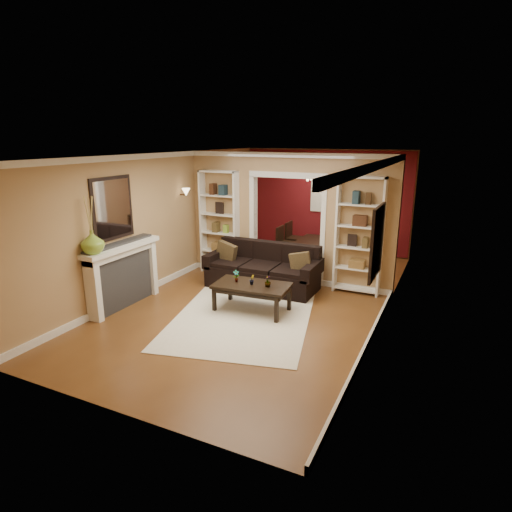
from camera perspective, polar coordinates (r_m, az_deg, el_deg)
The scene contains 30 objects.
floor at distance 8.35m, azimuth 1.06°, elevation -5.46°, with size 8.00×8.00×0.00m, color brown.
ceiling at distance 7.80m, azimuth 1.16°, elevation 13.39°, with size 8.00×8.00×0.00m, color white.
wall_back at distance 11.68m, azimuth 9.26°, elevation 7.28°, with size 8.00×8.00×0.00m, color tan.
wall_front at distance 4.75m, azimuth -19.22°, elevation -5.66°, with size 8.00×8.00×0.00m, color tan.
wall_left at distance 9.10m, azimuth -11.96°, elevation 4.82°, with size 8.00×8.00×0.00m, color tan.
wall_right at distance 7.36m, azimuth 17.30°, elevation 1.92°, with size 8.00×8.00×0.00m, color tan.
partition_wall at distance 9.05m, azimuth 4.24°, elevation 5.06°, with size 4.50×0.15×2.70m, color tan.
red_back_panel at distance 11.65m, azimuth 9.21°, elevation 7.12°, with size 4.44×0.04×2.64m, color maroon.
dining_window at distance 11.58m, azimuth 9.21°, elevation 8.22°, with size 0.78×0.03×0.98m, color #8CA5CC.
area_rug at distance 7.48m, azimuth -1.73°, elevation -8.01°, with size 2.26×3.16×0.01m, color silver.
sofa at distance 8.68m, azimuth 0.86°, elevation -1.47°, with size 2.31×1.00×0.90m, color black.
pillow_left at distance 8.96m, azimuth -3.96°, elevation 0.44°, with size 0.44×0.13×0.44m, color brown.
pillow_right at distance 8.32m, azimuth 5.95°, elevation -0.98°, with size 0.39×0.11×0.39m, color brown.
coffee_table at distance 7.62m, azimuth -0.56°, elevation -5.56°, with size 1.32×0.71×0.50m, color black.
plant_left at distance 7.63m, azimuth -2.65°, elevation -2.69°, with size 0.11×0.08×0.22m, color #336626.
plant_center at distance 7.51m, azimuth -0.57°, elevation -3.17°, with size 0.09×0.08×0.17m, color #336626.
plant_right at distance 7.38m, azimuth 1.58°, elevation -3.39°, with size 0.11×0.11×0.20m, color #336626.
bookshelf_left at distance 9.60m, azimuth -4.84°, elevation 4.44°, with size 0.90×0.30×2.30m, color white.
bookshelf_right at distance 8.51m, azimuth 13.58°, elevation 2.60°, with size 0.90×0.30×2.30m, color white.
fireplace at distance 8.08m, azimuth -17.14°, elevation -2.56°, with size 0.32×1.70×1.16m, color white.
vase at distance 7.43m, azimuth -20.97°, elevation 1.74°, with size 0.37×0.37×0.39m, color #84B038.
mirror at distance 7.89m, azimuth -18.60°, elevation 6.04°, with size 0.03×0.95×1.10m, color silver.
wall_sconce at distance 9.41m, azimuth -9.61°, elevation 8.25°, with size 0.18×0.18×0.22m, color #FFE0A5.
framed_art at distance 6.35m, azimuth 15.75°, elevation 1.80°, with size 0.04×0.85×1.05m, color black.
dining_table at distance 10.72m, azimuth 7.71°, elevation 0.64°, with size 0.82×1.46×0.51m, color black.
dining_chair_nw at distance 10.57m, azimuth 4.41°, elevation 1.60°, with size 0.44×0.44×0.90m, color black.
dining_chair_ne at distance 10.25m, azimuth 10.16°, elevation 0.86°, with size 0.43×0.43×0.87m, color black.
dining_chair_sw at distance 11.12m, azimuth 5.53°, elevation 2.29°, with size 0.45×0.45×0.91m, color black.
dining_chair_se at distance 10.82m, azimuth 11.00°, elevation 1.40°, with size 0.39×0.39×0.79m, color black.
chandelier at distance 10.36m, azimuth 7.37°, elevation 10.05°, with size 0.50×0.50×0.30m, color #3C2B1B.
Camera 1 is at (3.19, -7.11, 3.00)m, focal length 30.00 mm.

